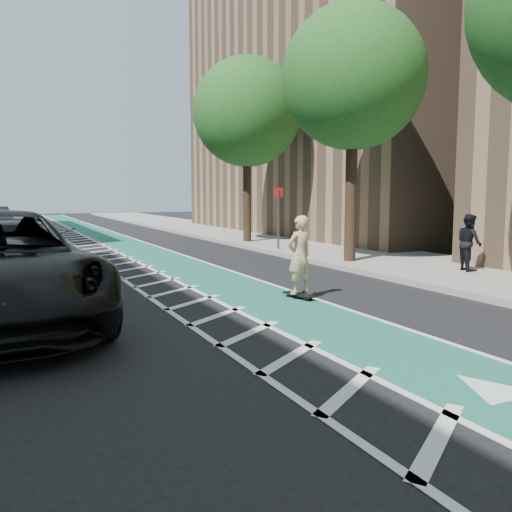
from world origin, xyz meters
TOP-DOWN VIEW (x-y plane):
  - ground at (0.00, 0.00)m, footprint 120.00×120.00m
  - bike_lane at (3.00, 10.00)m, footprint 2.00×90.00m
  - buffer_strip at (1.50, 10.00)m, footprint 1.40×90.00m
  - sidewalk_right at (9.50, 10.00)m, footprint 5.00×90.00m
  - curb_right at (7.05, 10.00)m, footprint 0.12×90.00m
  - building_right_far at (17.50, 20.00)m, footprint 14.00×22.00m
  - tree_r_c at (7.90, 8.00)m, footprint 4.20×4.20m
  - tree_r_d at (7.90, 16.00)m, footprint 4.20×4.20m
  - sign_post at (7.60, 12.00)m, footprint 0.35×0.08m
  - skateboard at (3.70, 3.60)m, footprint 0.41×0.87m
  - skateboarder at (3.70, 3.60)m, footprint 0.69×0.53m
  - suv_far at (-1.83, 7.50)m, footprint 2.48×5.64m
  - pedestrian at (9.55, 4.47)m, footprint 0.82×0.92m

SIDE VIEW (x-z plane):
  - ground at x=0.00m, z-range 0.00..0.00m
  - buffer_strip at x=1.50m, z-range 0.00..0.01m
  - bike_lane at x=3.00m, z-range 0.00..0.01m
  - sidewalk_right at x=9.50m, z-range 0.00..0.15m
  - curb_right at x=7.05m, z-range 0.00..0.16m
  - skateboard at x=3.70m, z-range 0.04..0.15m
  - suv_far at x=-1.83m, z-range 0.00..1.61m
  - pedestrian at x=9.55m, z-range 0.15..1.72m
  - skateboarder at x=3.70m, z-range 0.11..1.80m
  - sign_post at x=7.60m, z-range 0.11..2.59m
  - tree_r_c at x=7.90m, z-range 1.82..9.72m
  - tree_r_d at x=7.90m, z-range 1.82..9.72m
  - building_right_far at x=17.50m, z-range 0.00..19.00m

